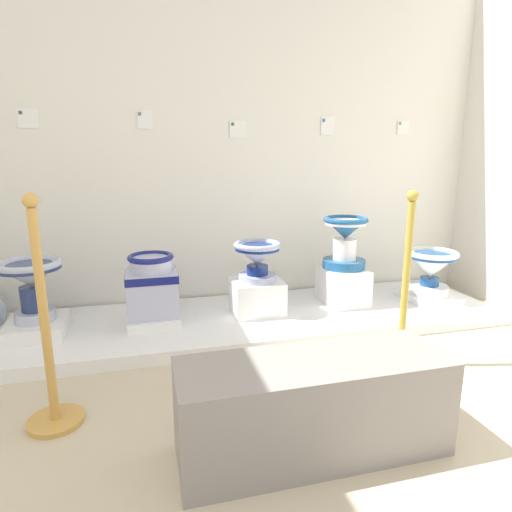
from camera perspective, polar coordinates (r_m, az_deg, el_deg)
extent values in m
cube|color=beige|center=(1.86, 13.76, -26.89)|extent=(6.01, 5.72, 0.02)
cube|color=white|center=(3.42, -2.42, 17.24)|extent=(4.21, 0.06, 2.86)
cube|color=white|center=(3.11, -0.08, -8.39)|extent=(3.54, 0.95, 0.08)
cube|color=white|center=(3.06, -27.15, -8.44)|extent=(0.35, 0.39, 0.09)
cylinder|color=#B3BCD5|center=(3.04, -27.30, -7.03)|extent=(0.24, 0.24, 0.07)
cylinder|color=navy|center=(3.00, -27.52, -5.02)|extent=(0.15, 0.15, 0.16)
cone|color=#B3BCD5|center=(2.96, -27.82, -2.26)|extent=(0.37, 0.37, 0.14)
cylinder|color=navy|center=(2.95, -27.92, -1.30)|extent=(0.36, 0.36, 0.03)
torus|color=#B3BCD5|center=(2.95, -27.96, -0.92)|extent=(0.38, 0.38, 0.04)
cylinder|color=navy|center=(2.95, -27.95, -1.01)|extent=(0.26, 0.26, 0.01)
cube|color=white|center=(2.99, -13.42, -8.10)|extent=(0.34, 0.35, 0.07)
cube|color=silver|center=(2.93, -13.61, -4.75)|extent=(0.33, 0.30, 0.30)
cube|color=navy|center=(2.90, -13.73, -2.57)|extent=(0.33, 0.31, 0.05)
cylinder|color=silver|center=(2.88, -13.81, -1.03)|extent=(0.28, 0.28, 0.09)
torus|color=navy|center=(2.87, -13.86, -0.16)|extent=(0.30, 0.30, 0.04)
cube|color=white|center=(3.07, 0.17, -5.45)|extent=(0.35, 0.31, 0.24)
cylinder|color=#A0ABD2|center=(3.03, 0.17, -2.89)|extent=(0.27, 0.27, 0.05)
cylinder|color=navy|center=(3.02, 0.17, -1.86)|extent=(0.15, 0.15, 0.07)
cone|color=#A0ABD2|center=(2.99, 0.17, 0.11)|extent=(0.32, 0.32, 0.15)
cylinder|color=navy|center=(2.98, 0.17, 1.11)|extent=(0.31, 0.31, 0.03)
torus|color=#A0ABD2|center=(2.98, 0.17, 1.49)|extent=(0.33, 0.33, 0.04)
cylinder|color=navy|center=(2.98, 0.17, 1.39)|extent=(0.22, 0.22, 0.01)
cube|color=white|center=(3.36, 11.47, -3.81)|extent=(0.29, 0.39, 0.27)
cylinder|color=#1F5890|center=(3.31, 11.60, -0.98)|extent=(0.32, 0.32, 0.07)
cylinder|color=white|center=(3.29, 11.68, 0.92)|extent=(0.18, 0.18, 0.16)
cone|color=#1F5890|center=(3.26, 11.80, 3.51)|extent=(0.32, 0.32, 0.14)
cylinder|color=white|center=(3.25, 11.84, 4.40)|extent=(0.31, 0.31, 0.03)
torus|color=#1F5890|center=(3.25, 11.86, 4.75)|extent=(0.33, 0.33, 0.04)
cylinder|color=white|center=(3.25, 11.86, 4.66)|extent=(0.22, 0.22, 0.01)
cube|color=white|center=(3.66, 21.91, -4.99)|extent=(0.37, 0.39, 0.05)
cylinder|color=white|center=(3.64, 21.99, -4.14)|extent=(0.30, 0.30, 0.07)
cylinder|color=navy|center=(3.62, 22.07, -3.14)|extent=(0.14, 0.14, 0.07)
cone|color=white|center=(3.59, 22.24, -1.16)|extent=(0.39, 0.39, 0.19)
cylinder|color=navy|center=(3.58, 22.35, 0.03)|extent=(0.38, 0.38, 0.03)
torus|color=white|center=(3.57, 22.38, 0.34)|extent=(0.40, 0.40, 0.04)
cylinder|color=navy|center=(3.57, 22.37, 0.26)|extent=(0.27, 0.27, 0.01)
cube|color=white|center=(3.38, -28.07, 15.83)|extent=(0.13, 0.01, 0.12)
cube|color=slate|center=(3.39, -28.85, 16.37)|extent=(0.02, 0.01, 0.02)
cube|color=white|center=(3.30, -14.59, 17.16)|extent=(0.10, 0.01, 0.13)
cube|color=slate|center=(3.31, -15.23, 17.79)|extent=(0.02, 0.01, 0.02)
cube|color=white|center=(3.38, -2.44, 16.49)|extent=(0.12, 0.01, 0.12)
cube|color=#5B9E4C|center=(3.37, -3.14, 17.12)|extent=(0.02, 0.01, 0.02)
cube|color=white|center=(3.61, 9.50, 16.69)|extent=(0.11, 0.01, 0.15)
cube|color=#386BAD|center=(3.60, 8.97, 17.42)|extent=(0.02, 0.01, 0.02)
cube|color=white|center=(3.93, 18.98, 15.84)|extent=(0.11, 0.01, 0.11)
cube|color=#5B9E4C|center=(3.92, 18.59, 16.37)|extent=(0.02, 0.01, 0.02)
cylinder|color=gold|center=(2.26, -25.06, -19.21)|extent=(0.25, 0.25, 0.02)
cylinder|color=gold|center=(2.06, -26.35, -7.53)|extent=(0.04, 0.04, 0.95)
sphere|color=gold|center=(1.95, -27.82, 6.56)|extent=(0.06, 0.06, 0.06)
cylinder|color=gold|center=(2.68, 18.52, -13.37)|extent=(0.24, 0.24, 0.02)
cylinder|color=gold|center=(2.52, 19.28, -3.64)|extent=(0.04, 0.04, 0.92)
sphere|color=gold|center=(2.43, 20.14, 7.54)|extent=(0.06, 0.06, 0.06)
cube|color=gray|center=(1.83, 7.63, -19.18)|extent=(1.08, 0.36, 0.40)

